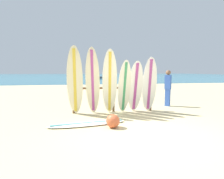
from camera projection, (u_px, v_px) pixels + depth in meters
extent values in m
plane|color=#CCB784|center=(147.00, 137.00, 4.58)|extent=(120.00, 120.00, 0.00)
cube|color=teal|center=(82.00, 76.00, 61.36)|extent=(120.00, 80.00, 0.01)
cylinder|color=brown|center=(73.00, 99.00, 7.12)|extent=(0.09, 0.09, 1.08)
cylinder|color=brown|center=(113.00, 98.00, 7.39)|extent=(0.09, 0.09, 1.08)
cylinder|color=brown|center=(151.00, 97.00, 7.66)|extent=(0.09, 0.09, 1.08)
cylinder|color=brown|center=(113.00, 88.00, 7.36)|extent=(3.11, 0.08, 0.08)
ellipsoid|color=beige|center=(75.00, 81.00, 6.79)|extent=(0.59, 0.64, 2.43)
cube|color=gold|center=(75.00, 81.00, 6.79)|extent=(0.13, 0.59, 2.24)
ellipsoid|color=beige|center=(93.00, 82.00, 6.88)|extent=(0.62, 0.81, 2.39)
cube|color=#A53F8C|center=(93.00, 82.00, 6.88)|extent=(0.20, 0.70, 2.20)
ellipsoid|color=white|center=(110.00, 83.00, 6.87)|extent=(0.64, 0.94, 2.32)
cube|color=gold|center=(110.00, 83.00, 6.87)|extent=(0.20, 0.82, 2.14)
ellipsoid|color=white|center=(124.00, 87.00, 7.02)|extent=(0.52, 0.83, 1.96)
cube|color=#388C59|center=(124.00, 87.00, 7.02)|extent=(0.13, 0.76, 1.81)
ellipsoid|color=white|center=(135.00, 87.00, 7.23)|extent=(0.62, 0.82, 1.94)
cube|color=#A53F8C|center=(135.00, 87.00, 7.23)|extent=(0.16, 0.73, 1.79)
ellipsoid|color=white|center=(149.00, 85.00, 7.33)|extent=(0.63, 0.65, 2.09)
cube|color=#A53F8C|center=(149.00, 85.00, 7.33)|extent=(0.18, 0.55, 1.93)
ellipsoid|color=white|center=(87.00, 124.00, 5.63)|extent=(2.35, 0.84, 0.07)
cube|color=teal|center=(87.00, 124.00, 5.63)|extent=(2.10, 0.40, 0.08)
cube|color=#3359B2|center=(168.00, 98.00, 8.62)|extent=(0.25, 0.25, 0.76)
cube|color=#3359B2|center=(168.00, 82.00, 8.55)|extent=(0.30, 0.30, 0.64)
sphere|color=brown|center=(168.00, 72.00, 8.51)|extent=(0.22, 0.22, 0.22)
cube|color=#333842|center=(96.00, 77.00, 40.78)|extent=(2.58, 1.94, 0.35)
cube|color=silver|center=(96.00, 76.00, 40.75)|extent=(1.07, 0.99, 0.36)
sphere|color=#CC5933|center=(113.00, 121.00, 5.34)|extent=(0.38, 0.38, 0.38)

